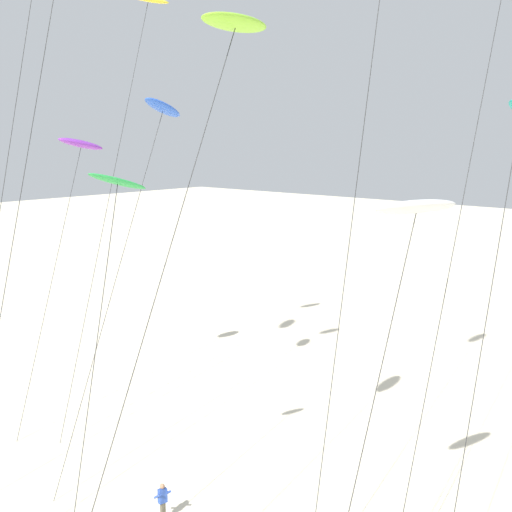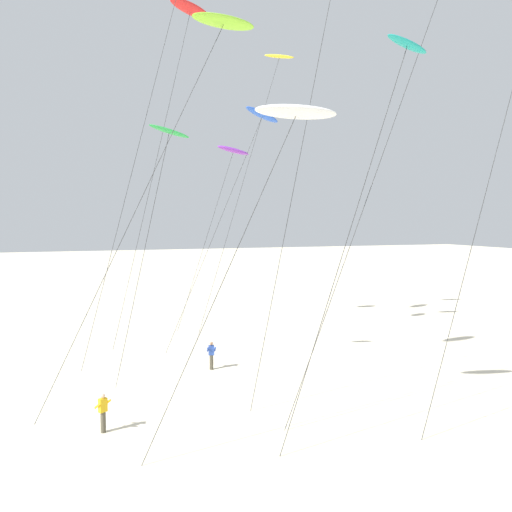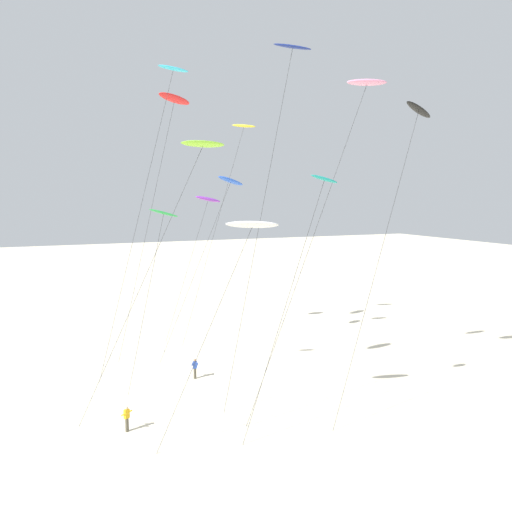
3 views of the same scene
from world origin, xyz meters
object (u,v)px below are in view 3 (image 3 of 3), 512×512
Objects in this scene: kite_purple at (208,200)px; kite_black at (418,114)px; kite_navy at (291,53)px; kite_green at (163,217)px; kite_pink at (366,85)px; kite_yellow at (243,129)px; kite_flyer_middle at (195,368)px; kite_blue at (230,182)px; kite_lime at (202,146)px; kite_teal at (323,185)px; kite_flyer_nearest at (127,418)px; kite_red at (174,100)px; kite_cyan at (172,74)px; kite_white at (252,225)px.

kite_black is at bearing 17.09° from kite_purple.
kite_navy is 14.80m from kite_green.
kite_pink is 1.52× the size of kite_purple.
kite_yellow is (-16.47, 2.87, -2.86)m from kite_navy.
kite_black is at bearing 46.01° from kite_flyer_middle.
kite_navy is 1.21× the size of kite_black.
kite_purple is 1.07× the size of kite_green.
kite_flyer_middle is at bearing -43.58° from kite_blue.
kite_lime is 18.07m from kite_flyer_middle.
kite_yellow is 1.38× the size of kite_teal.
kite_teal is at bearing -62.61° from kite_pink.
kite_flyer_nearest is at bearing -32.96° from kite_green.
kite_yellow is at bearing -174.45° from kite_pink.
kite_purple is at bearing -165.69° from kite_pink.
kite_black is (21.60, 3.78, -1.55)m from kite_yellow.
kite_teal is 16.52m from kite_blue.
kite_lime is at bearing 33.90° from kite_green.
kite_navy is 14.55m from kite_blue.
kite_lime is 0.77× the size of kite_red.
kite_pink is at bearing 59.69° from kite_green.
kite_black is 19.24m from kite_green.
kite_pink reaches higher than kite_purple.
kite_flyer_nearest is at bearing -86.56° from kite_navy.
kite_cyan is 1.69× the size of kite_purple.
kite_pink is (18.62, 1.81, 0.73)m from kite_yellow.
kite_pink reaches higher than kite_teal.
kite_flyer_middle is at bearing -22.84° from kite_purple.
kite_teal is 0.67× the size of kite_red.
kite_lime reaches higher than kite_flyer_nearest.
kite_blue is 0.81× the size of kite_black.
kite_flyer_nearest is (5.98, -3.88, -12.50)m from kite_green.
kite_yellow is at bearing 171.94° from kite_teal.
kite_blue is at bearing -160.74° from kite_pink.
kite_blue reaches higher than kite_flyer_middle.
kite_yellow reaches higher than kite_flyer_nearest.
kite_blue is 1.20× the size of kite_green.
kite_blue reaches higher than kite_teal.
kite_pink is 1.41× the size of kite_teal.
kite_green is at bearing -125.35° from kite_black.
kite_yellow is 7.83m from kite_blue.
kite_green is (-3.23, -2.17, -5.01)m from kite_lime.
kite_pink reaches higher than kite_blue.
kite_pink is at bearing 14.31° from kite_purple.
kite_green reaches higher than kite_white.
kite_navy is at bearing 19.74° from kite_red.
kite_white is at bearing -103.93° from kite_teal.
kite_pink is at bearing 19.26° from kite_blue.
kite_red reaches higher than kite_flyer_middle.
kite_red is (-17.26, -0.50, 10.48)m from kite_white.
kite_navy is 10.18m from kite_teal.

